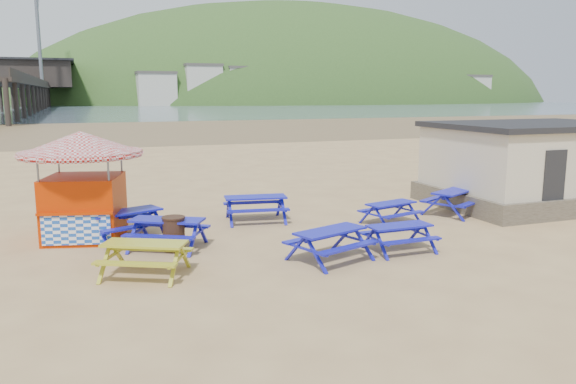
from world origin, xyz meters
name	(u,v)px	position (x,y,z in m)	size (l,w,h in m)	color
ground	(286,233)	(0.00, 0.00, 0.00)	(400.00, 400.00, 0.00)	tan
wet_sand	(130,128)	(0.00, 55.00, 0.00)	(400.00, 400.00, 0.00)	brown
sea	(97,107)	(0.00, 170.00, 0.01)	(400.00, 400.00, 0.00)	#4A5C6A
picnic_table_blue_a	(126,225)	(-4.69, 0.93, 0.43)	(2.51, 2.28, 0.86)	#172DA1
picnic_table_blue_b	(256,209)	(-0.41, 1.88, 0.43)	(2.27, 1.94, 0.86)	#172DA1
picnic_table_blue_c	(454,202)	(6.55, 0.50, 0.43)	(2.59, 2.42, 0.86)	#172DA1
picnic_table_blue_d	(168,234)	(-3.68, -0.47, 0.42)	(2.53, 2.38, 0.84)	#172DA1
picnic_table_blue_e	(330,245)	(0.06, -3.09, 0.41)	(2.36, 2.13, 0.82)	#172DA1
picnic_table_blue_f	(391,213)	(3.63, -0.07, 0.36)	(2.01, 1.77, 0.72)	#172DA1
picnic_table_yellow	(145,259)	(-4.54, -2.67, 0.40)	(2.42, 2.25, 0.81)	#A0AC1A
ice_cream_kiosk	(82,172)	(-5.79, 1.44, 2.00)	(4.35, 4.35, 3.19)	#B72800
litter_bin	(174,233)	(-3.55, -0.73, 0.48)	(0.64, 0.64, 0.94)	#3C1F15
amenity_block	(533,164)	(10.50, 1.00, 1.57)	(7.40, 5.40, 3.15)	#665B4C
pier	(35,89)	(-17.99, 178.23, 5.46)	(24.00, 220.00, 39.29)	black
headland_town	(297,124)	(90.00, 229.68, -9.91)	(264.00, 144.00, 108.00)	#2D4C1E
picnic_table_blue_g	(399,238)	(2.19, -2.94, 0.37)	(1.78, 1.45, 0.74)	#172DA1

